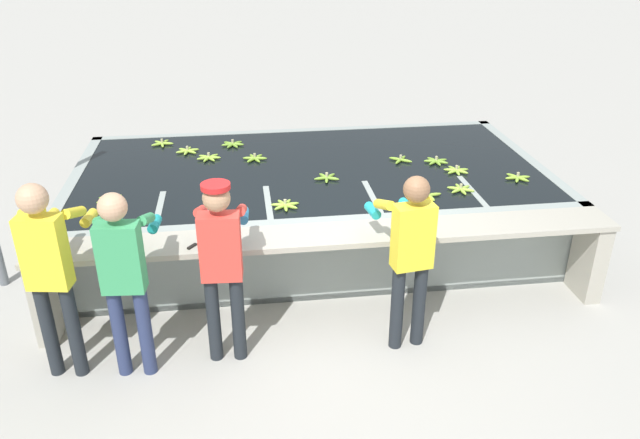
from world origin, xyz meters
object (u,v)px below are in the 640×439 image
object	(u,v)px
banana_bunch_floating_4	(162,143)
knife_0	(198,243)
banana_bunch_floating_0	(518,177)
banana_bunch_floating_3	(327,178)
banana_bunch_floating_6	(209,157)
worker_1	(124,269)
worker_3	(410,248)
banana_bunch_floating_7	(401,160)
banana_bunch_floating_8	(428,195)
banana_bunch_floating_13	(255,158)
worker_0	(49,264)
worker_2	(222,256)
banana_bunch_floating_10	(188,151)
banana_bunch_floating_9	(233,144)
banana_bunch_floating_1	(285,205)
banana_bunch_floating_12	(436,161)
banana_bunch_floating_5	(456,170)
banana_bunch_floating_2	(111,200)
banana_bunch_floating_11	(461,189)

from	to	relation	value
banana_bunch_floating_4	knife_0	size ratio (longest dim) A/B	0.94
banana_bunch_floating_0	banana_bunch_floating_3	distance (m)	2.03
banana_bunch_floating_3	banana_bunch_floating_6	world-z (taller)	same
worker_1	worker_3	xyz separation A→B (m)	(2.25, 0.07, -0.02)
banana_bunch_floating_7	banana_bunch_floating_8	distance (m)	1.02
banana_bunch_floating_13	worker_0	bearing A→B (deg)	-123.41
worker_2	banana_bunch_floating_4	size ratio (longest dim) A/B	5.76
banana_bunch_floating_4	banana_bunch_floating_13	bearing A→B (deg)	-31.43
banana_bunch_floating_4	banana_bunch_floating_10	world-z (taller)	same
banana_bunch_floating_9	worker_1	bearing A→B (deg)	-105.27
banana_bunch_floating_13	banana_bunch_floating_0	bearing A→B (deg)	-19.36
worker_0	banana_bunch_floating_8	world-z (taller)	worker_0
worker_1	banana_bunch_floating_8	bearing A→B (deg)	24.36
banana_bunch_floating_1	banana_bunch_floating_6	xyz separation A→B (m)	(-0.76, 1.43, 0.00)
banana_bunch_floating_1	banana_bunch_floating_12	xyz separation A→B (m)	(1.80, 0.97, 0.00)
banana_bunch_floating_10	banana_bunch_floating_13	xyz separation A→B (m)	(0.78, -0.36, 0.00)
banana_bunch_floating_5	worker_2	bearing A→B (deg)	-144.95
banana_bunch_floating_7	banana_bunch_floating_4	bearing A→B (deg)	161.02
worker_2	banana_bunch_floating_5	distance (m)	3.08
banana_bunch_floating_1	banana_bunch_floating_2	size ratio (longest dim) A/B	1.00
worker_1	banana_bunch_floating_10	distance (m)	2.91
banana_bunch_floating_4	banana_bunch_floating_11	world-z (taller)	same
worker_2	banana_bunch_floating_3	world-z (taller)	worker_2
worker_3	banana_bunch_floating_11	size ratio (longest dim) A/B	5.56
banana_bunch_floating_8	banana_bunch_floating_10	distance (m)	2.95
banana_bunch_floating_13	knife_0	distance (m)	2.07
banana_bunch_floating_8	banana_bunch_floating_10	size ratio (longest dim) A/B	1.00
worker_3	knife_0	size ratio (longest dim) A/B	5.36
banana_bunch_floating_2	knife_0	bearing A→B (deg)	-49.16
knife_0	banana_bunch_floating_6	bearing A→B (deg)	88.86
banana_bunch_floating_11	banana_bunch_floating_12	world-z (taller)	same
banana_bunch_floating_4	banana_bunch_floating_11	xyz separation A→B (m)	(3.14, -1.86, -0.00)
worker_1	banana_bunch_floating_12	xyz separation A→B (m)	(3.12, 2.17, -0.09)
banana_bunch_floating_5	banana_bunch_floating_3	bearing A→B (deg)	-179.12
worker_1	banana_bunch_floating_10	world-z (taller)	worker_1
banana_bunch_floating_2	banana_bunch_floating_10	world-z (taller)	same
knife_0	banana_bunch_floating_7	bearing A→B (deg)	37.95
banana_bunch_floating_6	worker_3	bearing A→B (deg)	-56.69
banana_bunch_floating_1	banana_bunch_floating_7	world-z (taller)	same
worker_2	banana_bunch_floating_9	size ratio (longest dim) A/B	5.63
banana_bunch_floating_1	banana_bunch_floating_8	world-z (taller)	same
banana_bunch_floating_8	banana_bunch_floating_4	bearing A→B (deg)	144.66
worker_1	worker_2	size ratio (longest dim) A/B	1.00
banana_bunch_floating_3	banana_bunch_floating_7	size ratio (longest dim) A/B	1.11
banana_bunch_floating_0	banana_bunch_floating_8	xyz separation A→B (m)	(-1.08, -0.33, 0.00)
banana_bunch_floating_3	banana_bunch_floating_7	distance (m)	1.01
banana_bunch_floating_11	banana_bunch_floating_12	distance (m)	0.82
worker_1	banana_bunch_floating_6	world-z (taller)	worker_1
knife_0	banana_bunch_floating_12	bearing A→B (deg)	32.03
banana_bunch_floating_12	banana_bunch_floating_13	world-z (taller)	same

